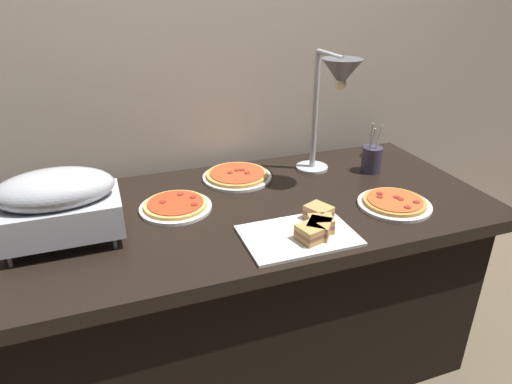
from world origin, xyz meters
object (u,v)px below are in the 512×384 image
heat_lamp (336,86)px  sandwich_platter (309,229)px  pizza_plate_center (394,203)px  pizza_plate_front (237,176)px  chafing_dish (57,203)px  utensil_holder (372,159)px  sauce_cup_near (371,152)px  pizza_plate_raised_stand (176,206)px

heat_lamp → sandwich_platter: 0.58m
sandwich_platter → pizza_plate_center: bearing=11.6°
pizza_plate_front → chafing_dish: bearing=-156.3°
utensil_holder → chafing_dish: bearing=-172.1°
heat_lamp → utensil_holder: 0.41m
heat_lamp → sauce_cup_near: (0.33, 0.20, -0.38)m
chafing_dish → pizza_plate_center: bearing=-7.2°
sauce_cup_near → utensil_holder: utensil_holder is taller
chafing_dish → pizza_plate_center: size_ratio=1.38×
utensil_holder → pizza_plate_raised_stand: bearing=-175.7°
heat_lamp → pizza_plate_front: bearing=154.7°
sandwich_platter → pizza_plate_front: bearing=99.0°
pizza_plate_front → pizza_plate_raised_stand: bearing=-147.5°
pizza_plate_raised_stand → utensil_holder: size_ratio=1.23×
pizza_plate_raised_stand → sauce_cup_near: size_ratio=3.88×
sauce_cup_near → pizza_plate_raised_stand: bearing=-166.9°
pizza_plate_front → sauce_cup_near: bearing=3.3°
pizza_plate_front → pizza_plate_center: size_ratio=1.08×
sauce_cup_near → utensil_holder: size_ratio=0.32×
heat_lamp → sandwich_platter: size_ratio=1.40×
pizza_plate_front → sauce_cup_near: 0.67m
chafing_dish → pizza_plate_raised_stand: 0.41m
sandwich_platter → sauce_cup_near: bearing=43.2°
pizza_plate_front → utensil_holder: bearing=-12.0°
sandwich_platter → sauce_cup_near: 0.81m
pizza_plate_center → heat_lamp: bearing=114.8°
pizza_plate_front → utensil_holder: 0.58m
chafing_dish → pizza_plate_raised_stand: chafing_dish is taller
chafing_dish → sauce_cup_near: 1.39m
pizza_plate_raised_stand → chafing_dish: bearing=-164.1°
pizza_plate_raised_stand → sauce_cup_near: 0.99m
pizza_plate_front → utensil_holder: size_ratio=1.35×
chafing_dish → sandwich_platter: chafing_dish is taller
pizza_plate_center → pizza_plate_raised_stand: bearing=161.9°
heat_lamp → pizza_plate_center: size_ratio=1.91×
heat_lamp → pizza_plate_front: size_ratio=1.77×
pizza_plate_center → sauce_cup_near: sauce_cup_near is taller
utensil_holder → sandwich_platter: bearing=-141.0°
heat_lamp → pizza_plate_front: 0.54m
sauce_cup_near → sandwich_platter: bearing=-136.8°
pizza_plate_center → chafing_dish: bearing=172.8°
pizza_plate_front → pizza_plate_raised_stand: size_ratio=1.10×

